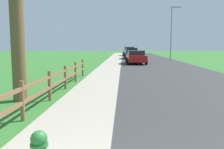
# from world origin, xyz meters

# --- Properties ---
(ground_plane) EXTENTS (120.00, 120.00, 0.00)m
(ground_plane) POSITION_xyz_m (0.00, 25.00, 0.00)
(ground_plane) COLOR #34732D
(road_asphalt) EXTENTS (7.00, 66.00, 0.01)m
(road_asphalt) POSITION_xyz_m (3.50, 27.00, 0.00)
(road_asphalt) COLOR #373737
(road_asphalt) RESTS_ON ground
(curb_concrete) EXTENTS (6.00, 66.00, 0.01)m
(curb_concrete) POSITION_xyz_m (-3.00, 27.00, 0.00)
(curb_concrete) COLOR #AEA491
(curb_concrete) RESTS_ON ground
(grass_verge) EXTENTS (5.00, 66.00, 0.00)m
(grass_verge) POSITION_xyz_m (-4.50, 27.00, 0.01)
(grass_verge) COLOR #34732D
(grass_verge) RESTS_ON ground
(rail_fence) EXTENTS (0.11, 13.31, 1.02)m
(rail_fence) POSITION_xyz_m (-2.26, 6.03, 0.59)
(rail_fence) COLOR brown
(rail_fence) RESTS_ON ground
(parked_suv_red) EXTENTS (2.17, 4.52, 1.37)m
(parked_suv_red) POSITION_xyz_m (1.52, 23.07, 0.71)
(parked_suv_red) COLOR maroon
(parked_suv_red) RESTS_ON ground
(parked_car_blue) EXTENTS (2.08, 4.62, 1.57)m
(parked_car_blue) POSITION_xyz_m (1.38, 32.79, 0.77)
(parked_car_blue) COLOR navy
(parked_car_blue) RESTS_ON ground
(parked_car_beige) EXTENTS (2.38, 4.98, 1.65)m
(parked_car_beige) POSITION_xyz_m (1.28, 43.33, 0.82)
(parked_car_beige) COLOR #C6B793
(parked_car_beige) RESTS_ON ground
(parked_car_black) EXTENTS (2.11, 4.98, 1.38)m
(parked_car_black) POSITION_xyz_m (2.20, 50.43, 0.70)
(parked_car_black) COLOR black
(parked_car_black) RESTS_ON ground
(street_lamp) EXTENTS (1.17, 0.20, 6.91)m
(street_lamp) POSITION_xyz_m (6.50, 29.88, 4.06)
(street_lamp) COLOR gray
(street_lamp) RESTS_ON ground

